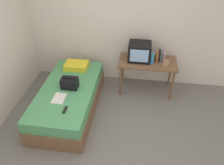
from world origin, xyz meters
The scene contains 12 objects.
ground_plane centered at (0.00, 0.00, 0.00)m, with size 8.00×8.00×0.00m, color slate.
wall_back centered at (0.00, 2.00, 1.30)m, with size 5.20×0.10×2.60m, color beige.
bed centered at (-0.82, 0.75, 0.26)m, with size 1.00×2.00×0.52m.
desk centered at (0.63, 1.56, 0.64)m, with size 1.16×0.60×0.73m.
tv centered at (0.44, 1.60, 0.91)m, with size 0.44×0.39×0.36m.
water_bottle centered at (0.69, 1.48, 0.84)m, with size 0.07×0.07×0.22m, color #3399DB.
book_row centered at (0.86, 1.64, 0.84)m, with size 0.16×0.16×0.22m.
picture_frame centered at (0.96, 1.41, 0.81)m, with size 0.11×0.02×0.16m, color #9E754C.
pillow centered at (-0.84, 1.44, 0.57)m, with size 0.47×0.34×0.11m, color yellow.
handbag centered at (-0.77, 0.77, 0.62)m, with size 0.30×0.20×0.22m.
magazine centered at (-0.87, 0.45, 0.52)m, with size 0.21×0.29×0.01m, color white.
remote_dark centered at (-0.68, 0.17, 0.53)m, with size 0.04×0.16×0.02m, color black.
Camera 1 is at (0.44, -2.23, 2.96)m, focal length 34.48 mm.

